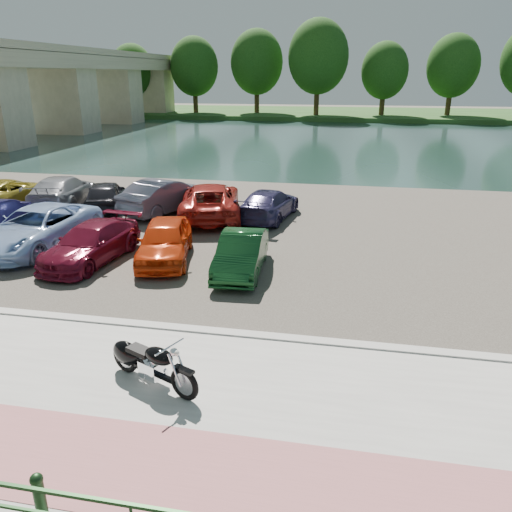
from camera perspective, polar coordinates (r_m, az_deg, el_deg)
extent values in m
plane|color=#595447|center=(10.51, -4.47, -14.52)|extent=(200.00, 200.00, 0.00)
cube|color=#A39F99|center=(9.70, -6.08, -17.54)|extent=(60.00, 6.00, 0.10)
cube|color=#A35C5D|center=(8.59, -9.20, -23.15)|extent=(60.00, 2.00, 0.01)
cube|color=#A39F99|center=(12.12, -1.99, -9.00)|extent=(60.00, 0.30, 0.14)
cube|color=#3C3730|center=(20.35, 3.61, 3.06)|extent=(60.00, 18.00, 0.04)
cube|color=#1B312C|center=(48.74, 8.15, 12.84)|extent=(120.00, 40.00, 0.00)
cube|color=#1D4217|center=(80.55, 9.48, 15.77)|extent=(120.00, 24.00, 0.60)
cube|color=tan|center=(57.10, -22.74, 19.87)|extent=(7.00, 56.00, 1.40)
cube|color=tan|center=(57.13, -22.88, 20.86)|extent=(7.00, 56.00, 0.70)
cube|color=tan|center=(58.84, -21.18, 16.49)|extent=(6.00, 4.00, 7.20)
cube|color=tan|center=(69.38, -15.88, 17.39)|extent=(6.00, 4.00, 7.20)
cube|color=tan|center=(80.33, -11.98, 17.97)|extent=(6.00, 4.00, 7.20)
cube|color=black|center=(7.01, -14.19, -25.89)|extent=(24.00, 0.05, 0.05)
cylinder|color=black|center=(8.17, -23.42, -24.28)|extent=(0.16, 0.16, 0.70)
sphere|color=black|center=(7.93, -23.82, -22.33)|extent=(0.18, 0.18, 0.18)
cylinder|color=#3B2A15|center=(79.85, -13.72, 17.29)|extent=(0.70, 0.70, 4.50)
ellipsoid|color=#15340E|center=(79.80, -13.95, 19.86)|extent=(6.30, 6.30, 7.56)
cylinder|color=#3B2A15|center=(77.97, -6.95, 17.80)|extent=(0.70, 0.70, 4.95)
ellipsoid|color=#15340E|center=(77.92, -7.08, 20.71)|extent=(6.93, 6.93, 8.32)
cylinder|color=#3B2A15|center=(77.12, 0.09, 18.08)|extent=(0.70, 0.70, 5.40)
ellipsoid|color=#15340E|center=(77.09, 0.09, 21.29)|extent=(7.56, 7.56, 9.07)
cylinder|color=#3B2A15|center=(73.16, 6.96, 18.01)|extent=(0.70, 0.70, 5.85)
ellipsoid|color=#15340E|center=(73.15, 7.12, 21.67)|extent=(8.19, 8.19, 9.83)
cylinder|color=#3B2A15|center=(74.47, 14.26, 17.08)|extent=(0.70, 0.70, 4.50)
ellipsoid|color=#15340E|center=(74.41, 14.51, 19.85)|extent=(6.30, 6.30, 7.56)
cylinder|color=#3B2A15|center=(76.81, 21.21, 16.63)|extent=(0.70, 0.70, 4.95)
ellipsoid|color=#15340E|center=(76.77, 21.60, 19.56)|extent=(6.93, 6.93, 8.32)
torus|color=black|center=(9.84, -8.17, -14.27)|extent=(0.67, 0.39, 0.68)
torus|color=black|center=(10.88, -14.71, -11.13)|extent=(0.67, 0.39, 0.68)
cylinder|color=#B2B2B7|center=(9.84, -8.17, -14.27)|extent=(0.44, 0.24, 0.46)
cylinder|color=#B2B2B7|center=(10.88, -14.71, -11.13)|extent=(0.44, 0.24, 0.46)
cylinder|color=silver|center=(9.69, -9.30, -12.74)|extent=(0.32, 0.18, 0.63)
cylinder|color=silver|center=(9.81, -8.47, -12.25)|extent=(0.32, 0.18, 0.63)
cylinder|color=silver|center=(9.67, -9.84, -10.19)|extent=(0.34, 0.70, 0.04)
sphere|color=silver|center=(9.65, -9.38, -10.79)|extent=(0.21, 0.21, 0.16)
sphere|color=silver|center=(9.60, -9.07, -10.92)|extent=(0.15, 0.15, 0.11)
cube|color=black|center=(9.67, -8.26, -12.75)|extent=(0.47, 0.31, 0.06)
cube|color=black|center=(10.37, -11.60, -12.92)|extent=(1.14, 0.58, 0.08)
cube|color=silver|center=(10.36, -11.82, -12.50)|extent=(0.54, 0.48, 0.34)
cylinder|color=silver|center=(10.19, -11.51, -11.74)|extent=(0.30, 0.26, 0.27)
cylinder|color=silver|center=(10.32, -12.30, -11.37)|extent=(0.30, 0.26, 0.27)
ellipsoid|color=black|center=(10.02, -11.05, -11.16)|extent=(0.77, 0.61, 0.32)
cube|color=black|center=(10.40, -13.11, -10.49)|extent=(0.62, 0.48, 0.10)
ellipsoid|color=black|center=(10.78, -14.58, -10.68)|extent=(0.80, 0.60, 0.50)
cube|color=black|center=(10.85, -14.73, -10.91)|extent=(0.44, 0.33, 0.30)
cylinder|color=silver|center=(10.71, -12.28, -12.19)|extent=(1.04, 0.53, 0.09)
cylinder|color=silver|center=(10.67, -12.32, -11.82)|extent=(1.04, 0.53, 0.09)
cylinder|color=#B2B2B7|center=(10.45, -12.86, -13.74)|extent=(0.08, 0.14, 0.22)
imported|color=#9DBAE5|center=(19.47, -23.73, 2.91)|extent=(2.84, 5.48, 1.47)
imported|color=maroon|center=(17.47, -18.35, 1.38)|extent=(2.25, 4.49, 1.25)
imported|color=red|center=(16.95, -10.40, 1.76)|extent=(2.51, 4.31, 1.38)
imported|color=#103C19|center=(15.67, -1.69, 0.31)|extent=(1.53, 3.84, 1.24)
imported|color=olive|center=(26.64, -26.51, 6.54)|extent=(2.13, 4.62, 1.28)
imported|color=gray|center=(25.48, -21.26, 6.95)|extent=(2.94, 5.29, 1.45)
imported|color=black|center=(24.08, -16.79, 6.66)|extent=(2.85, 4.32, 1.37)
imported|color=slate|center=(23.06, -10.40, 6.82)|extent=(3.12, 4.88, 1.52)
imported|color=maroon|center=(21.86, -5.27, 6.33)|extent=(3.81, 5.90, 1.51)
imported|color=#2C274D|center=(21.66, 1.45, 5.95)|extent=(2.44, 4.62, 1.28)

